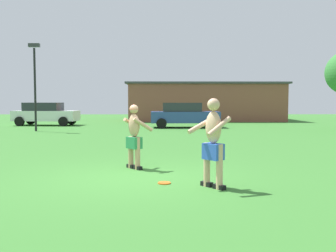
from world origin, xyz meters
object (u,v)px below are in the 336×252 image
at_px(player_near, 213,140).
at_px(car_blue_near_post, 184,115).
at_px(player_in_green, 134,134).
at_px(frisbee, 164,183).
at_px(car_white_mid_lot, 46,113).
at_px(lamp_post, 35,76).

height_order(player_near, car_blue_near_post, player_near).
relative_size(player_near, player_in_green, 1.08).
distance_m(player_near, player_in_green, 2.73).
height_order(frisbee, car_blue_near_post, car_blue_near_post).
bearing_deg(frisbee, car_white_mid_lot, 113.37).
distance_m(player_near, car_blue_near_post, 17.00).
bearing_deg(frisbee, player_in_green, 113.04).
xyz_separation_m(player_near, frisbee, (-0.95, 0.40, -0.92)).
height_order(player_near, lamp_post, lamp_post).
bearing_deg(car_white_mid_lot, player_in_green, -66.59).
relative_size(car_white_mid_lot, lamp_post, 0.91).
bearing_deg(lamp_post, frisbee, -62.52).
distance_m(player_in_green, car_blue_near_post, 15.00).
height_order(car_blue_near_post, car_white_mid_lot, same).
xyz_separation_m(car_white_mid_lot, lamp_post, (1.03, -5.20, 2.23)).
height_order(player_in_green, car_white_mid_lot, player_in_green).
xyz_separation_m(player_in_green, car_blue_near_post, (2.05, 14.86, -0.06)).
xyz_separation_m(frisbee, lamp_post, (-7.16, 13.76, 3.04)).
bearing_deg(lamp_post, player_in_green, -61.90).
xyz_separation_m(player_in_green, car_white_mid_lot, (-7.45, 17.21, -0.06)).
distance_m(frisbee, car_blue_near_post, 16.67).
relative_size(player_in_green, frisbee, 6.05).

